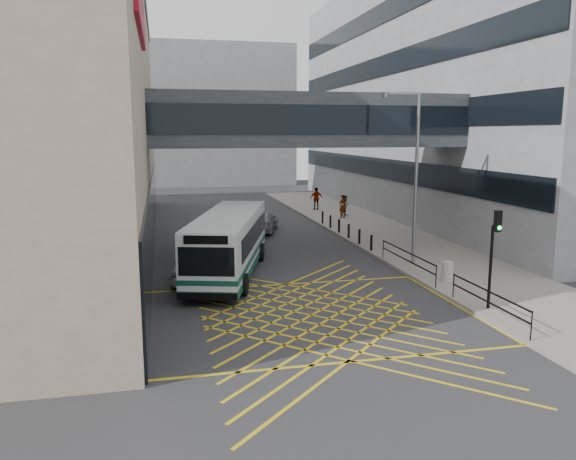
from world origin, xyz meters
TOP-DOWN VIEW (x-y plane):
  - ground at (0.00, 0.00)m, footprint 120.00×120.00m
  - building_right at (23.98, 24.00)m, footprint 24.09×44.00m
  - building_far at (-2.00, 60.00)m, footprint 28.00×16.00m
  - skybridge at (3.00, 12.00)m, footprint 20.00×4.10m
  - pavement at (9.00, 15.00)m, footprint 6.00×54.00m
  - box_junction at (0.00, 0.00)m, footprint 12.00×9.00m
  - bus at (-2.26, 6.92)m, footprint 5.32×10.93m
  - car_white at (-4.10, 6.16)m, footprint 2.46×4.66m
  - car_dark at (-0.56, 13.93)m, footprint 1.81×4.57m
  - car_silver at (1.33, 18.35)m, footprint 3.39×5.21m
  - traffic_light at (6.76, -1.22)m, footprint 0.30×0.46m
  - street_lamp at (6.96, 6.45)m, footprint 1.96×0.43m
  - litter_bin at (7.21, 2.95)m, footprint 0.51×0.51m
  - kerb_railings at (6.15, 1.78)m, footprint 0.05×12.54m
  - bollards at (6.25, 15.00)m, footprint 0.14×10.14m
  - pedestrian_a at (8.55, 22.30)m, footprint 0.87×0.75m
  - pedestrian_b at (9.18, 23.39)m, footprint 0.91×0.73m
  - pedestrian_c at (7.84, 27.38)m, footprint 1.18×0.62m

SIDE VIEW (x-z plane):
  - ground at x=0.00m, z-range 0.00..0.00m
  - box_junction at x=0.00m, z-range 0.00..0.01m
  - pavement at x=9.00m, z-range 0.00..0.16m
  - litter_bin at x=7.21m, z-range 0.16..1.04m
  - bollards at x=6.25m, z-range 0.16..1.06m
  - car_white at x=-4.10m, z-range 0.00..1.41m
  - car_dark at x=-0.56m, z-range 0.00..1.43m
  - car_silver at x=1.33m, z-range 0.00..1.50m
  - kerb_railings at x=6.15m, z-range 0.38..1.38m
  - pedestrian_b at x=9.18m, z-range 0.16..1.79m
  - pedestrian_a at x=8.55m, z-range 0.16..1.98m
  - pedestrian_c at x=7.84m, z-range 0.16..2.10m
  - bus at x=-2.26m, z-range 0.11..3.10m
  - traffic_light at x=6.76m, z-range 0.74..4.56m
  - street_lamp at x=6.96m, z-range 0.76..9.37m
  - skybridge at x=3.00m, z-range 6.00..9.00m
  - building_far at x=-2.00m, z-range 0.00..18.00m
  - building_right at x=23.98m, z-range 0.00..20.00m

